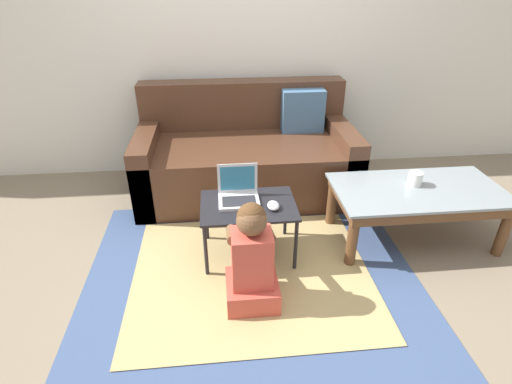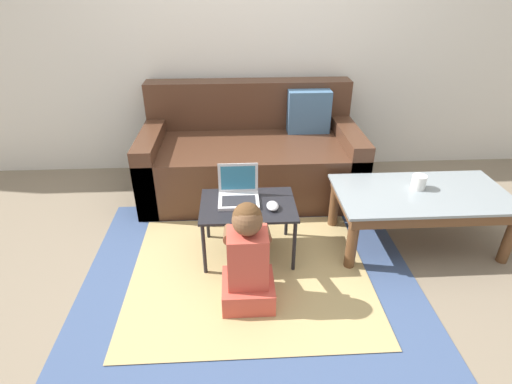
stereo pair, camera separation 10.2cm
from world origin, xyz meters
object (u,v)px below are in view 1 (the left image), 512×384
object	(u,v)px
laptop	(239,195)
computer_mouse	(273,206)
laptop_desk	(248,210)
person_seated	(252,261)
couch	(247,156)
cup_on_table	(415,179)
coffee_table	(417,197)

from	to	relation	value
laptop	computer_mouse	bearing A→B (deg)	-29.48
laptop	computer_mouse	world-z (taller)	laptop
computer_mouse	laptop_desk	bearing A→B (deg)	157.58
person_seated	couch	bearing A→B (deg)	86.57
person_seated	cup_on_table	world-z (taller)	person_seated
laptop_desk	computer_mouse	distance (m)	0.18
cup_on_table	person_seated	bearing A→B (deg)	-154.39
coffee_table	cup_on_table	world-z (taller)	cup_on_table
laptop	laptop_desk	bearing A→B (deg)	-44.02
person_seated	coffee_table	bearing A→B (deg)	23.23
couch	laptop	distance (m)	0.91
laptop	cup_on_table	distance (m)	1.22
laptop	couch	bearing A→B (deg)	82.15
coffee_table	person_seated	bearing A→B (deg)	-156.77
laptop	person_seated	xyz separation A→B (m)	(0.04, -0.50, -0.14)
coffee_table	laptop_desk	bearing A→B (deg)	-176.70
laptop_desk	couch	bearing A→B (deg)	86.08
laptop_desk	cup_on_table	xyz separation A→B (m)	(1.16, 0.12, 0.10)
couch	cup_on_table	bearing A→B (deg)	-37.09
computer_mouse	person_seated	world-z (taller)	person_seated
laptop_desk	person_seated	size ratio (longest dim) A/B	0.93
laptop_desk	person_seated	bearing A→B (deg)	-92.40
coffee_table	laptop	bearing A→B (deg)	-179.47
laptop_desk	cup_on_table	size ratio (longest dim) A/B	6.38
couch	computer_mouse	size ratio (longest dim) A/B	16.39
laptop_desk	computer_mouse	bearing A→B (deg)	-22.42
coffee_table	cup_on_table	xyz separation A→B (m)	(-0.01, 0.05, 0.11)
coffee_table	cup_on_table	size ratio (longest dim) A/B	11.97
laptop	computer_mouse	distance (m)	0.24
person_seated	cup_on_table	distance (m)	1.31
couch	person_seated	distance (m)	1.39
computer_mouse	cup_on_table	bearing A→B (deg)	10.39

